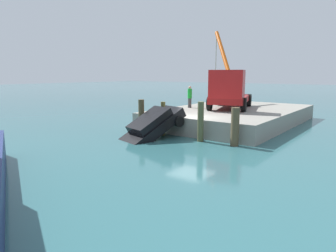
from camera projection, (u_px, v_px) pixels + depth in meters
The scene contains 9 objects.
ground at pixel (191, 135), 19.53m from camera, with size 200.00×200.00×0.00m, color #2D6066.
dock at pixel (233, 116), 24.21m from camera, with size 13.43×8.77×1.14m, color gray.
crane_truck at pixel (229, 90), 23.50m from camera, with size 8.74×6.52×6.72m.
dock_worker at pixel (190, 97), 24.54m from camera, with size 0.34×0.34×1.71m.
salvaged_car at pixel (150, 127), 18.47m from camera, with size 4.44×2.99×2.70m.
piling_near at pixel (141, 116), 20.11m from camera, with size 0.38×0.38×2.18m, color #4D442D.
piling_mid at pixel (163, 119), 19.41m from camera, with size 0.28×0.28×2.10m, color brown.
piling_far at pixel (201, 122), 17.60m from camera, with size 0.35×0.35×2.27m, color #4C5032.
piling_end at pixel (235, 127), 16.51m from camera, with size 0.44×0.44×2.06m, color brown.
Camera 1 is at (16.26, 10.24, 3.84)m, focal length 33.26 mm.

